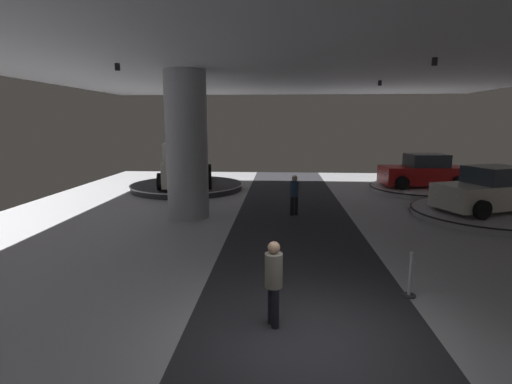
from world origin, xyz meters
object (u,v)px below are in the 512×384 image
display_car_deep_right (423,172)px  display_platform_far_right (488,213)px  visitor_walking_far (274,278)px  display_platform_deep_left (187,186)px  column_left (187,146)px  visitor_walking_near (294,193)px  display_car_far_right (491,191)px  pickup_truck_deep_left (186,167)px  display_platform_deep_right (421,189)px

display_car_deep_right → display_platform_far_right: 5.58m
visitor_walking_far → display_platform_deep_left: bearing=109.4°
display_car_deep_right → display_platform_deep_left: 12.54m
column_left → visitor_walking_near: column_left is taller
visitor_walking_near → column_left: bearing=-173.3°
display_car_far_right → display_platform_deep_left: size_ratio=0.76×
display_platform_far_right → display_car_far_right: size_ratio=1.24×
column_left → visitor_walking_far: bearing=-66.7°
column_left → pickup_truck_deep_left: size_ratio=0.98×
visitor_walking_near → visitor_walking_far: same height
display_platform_deep_right → visitor_walking_near: (-6.88, -5.67, 0.75)m
column_left → display_platform_far_right: size_ratio=0.97×
display_platform_far_right → pickup_truck_deep_left: bearing=158.9°
display_platform_deep_right → display_platform_deep_left: 12.48m
display_platform_far_right → column_left: bearing=-176.7°
display_car_deep_right → visitor_walking_far: size_ratio=2.73×
display_car_deep_right → pickup_truck_deep_left: pickup_truck_deep_left is taller
display_platform_deep_right → display_car_far_right: 5.57m
display_car_deep_right → display_platform_deep_right: bearing=-175.4°
column_left → display_platform_deep_left: size_ratio=0.91×
display_car_deep_right → pickup_truck_deep_left: size_ratio=0.78×
display_platform_far_right → display_platform_deep_left: bearing=157.8°
visitor_walking_far → display_platform_deep_right: bearing=61.9°
display_platform_deep_right → pickup_truck_deep_left: size_ratio=0.95×
column_left → pickup_truck_deep_left: 6.07m
display_platform_deep_left → visitor_walking_near: size_ratio=3.80×
display_platform_deep_left → pickup_truck_deep_left: 1.13m
display_platform_deep_right → visitor_walking_near: visitor_walking_near is taller
column_left → pickup_truck_deep_left: (-1.45, 5.70, -1.49)m
display_car_deep_right → visitor_walking_near: size_ratio=2.73×
display_platform_deep_left → visitor_walking_far: (4.94, -13.99, 0.73)m
column_left → display_car_far_right: 11.77m
display_car_deep_right → display_platform_far_right: (0.59, -5.47, -0.89)m
pickup_truck_deep_left → visitor_walking_far: bearing=-70.4°
display_car_deep_right → pickup_truck_deep_left: bearing=-177.9°
display_car_deep_right → visitor_walking_near: (-6.91, -5.67, -0.13)m
display_platform_deep_left → visitor_walking_near: bearing=-44.7°
display_platform_far_right → display_car_far_right: (0.03, 0.01, 0.88)m
display_platform_deep_left → visitor_walking_far: visitor_walking_far is taller
column_left → display_platform_deep_right: column_left is taller
display_platform_deep_right → visitor_walking_near: size_ratio=3.32×
display_platform_deep_left → display_platform_far_right: bearing=-22.2°
display_platform_deep_right → pickup_truck_deep_left: (-12.42, -0.45, 1.10)m
display_car_deep_right → visitor_walking_far: 16.03m
display_car_deep_right → display_platform_far_right: display_car_deep_right is taller
display_platform_deep_right → display_platform_far_right: bearing=-83.5°
pickup_truck_deep_left → visitor_walking_far: 14.53m
display_platform_deep_left → pickup_truck_deep_left: bearing=-79.8°
display_car_deep_right → pickup_truck_deep_left: (-12.45, -0.45, 0.22)m
display_platform_deep_left → visitor_walking_near: (5.60, -5.54, 0.73)m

